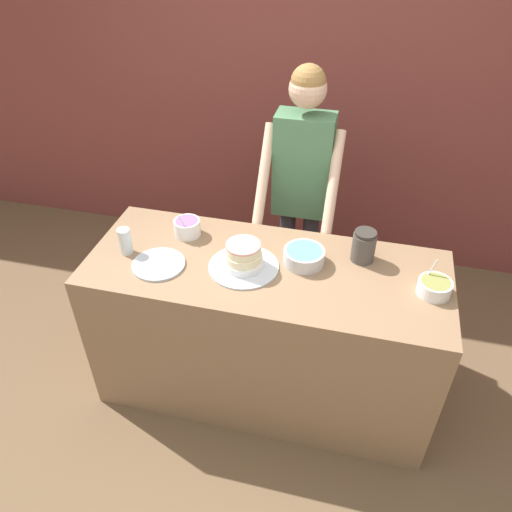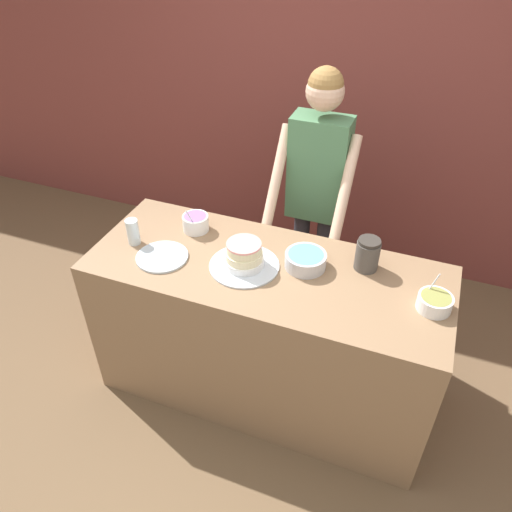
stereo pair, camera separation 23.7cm
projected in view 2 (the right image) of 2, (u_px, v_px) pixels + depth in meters
ground_plane at (242, 433)px, 2.74m from camera, size 14.00×14.00×0.00m
wall_back at (345, 89)px, 3.30m from camera, size 10.00×0.05×2.60m
counter at (266, 332)px, 2.72m from camera, size 1.79×0.70×0.90m
person_baker at (317, 179)px, 2.85m from camera, size 0.44×0.46×1.68m
cake at (244, 257)px, 2.41m from camera, size 0.35×0.35×0.14m
frosting_bowl_blue at (306, 260)px, 2.42m from camera, size 0.20×0.20×0.08m
frosting_bowl_purple at (196, 222)px, 2.67m from camera, size 0.14×0.14×0.15m
frosting_bowl_olive at (435, 302)px, 2.19m from camera, size 0.15×0.15×0.15m
drinking_glass at (133, 232)px, 2.56m from camera, size 0.06×0.06×0.14m
ceramic_plate at (162, 257)px, 2.50m from camera, size 0.26×0.26×0.01m
stoneware_jar at (367, 254)px, 2.39m from camera, size 0.12×0.12×0.17m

